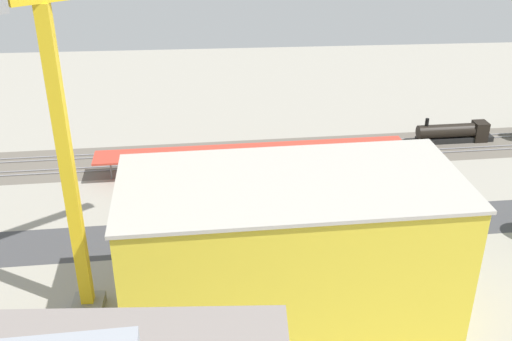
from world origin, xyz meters
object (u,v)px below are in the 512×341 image
Objects in this scene: parked_car_6 at (144,217)px; street_tree_0 at (433,211)px; locomotive at (456,133)px; parked_car_5 at (196,216)px; platform_canopy_near at (253,150)px; parked_car_1 at (389,208)px; parked_car_2 at (339,212)px; parked_car_4 at (243,213)px; box_truck_1 at (228,236)px; parked_car_3 at (292,213)px; tower_crane at (82,133)px; traffic_light at (447,215)px; box_truck_0 at (382,235)px; parked_car_0 at (430,207)px; construction_building at (289,254)px.

street_tree_0 is at bearing 168.74° from parked_car_6.
locomotive reaches higher than parked_car_5.
platform_canopy_near is 25.20m from parked_car_1.
platform_canopy_near is 40.66m from locomotive.
platform_canopy_near reaches higher than parked_car_2.
parked_car_2 is 21.39m from parked_car_5.
parked_car_4 reaches higher than parked_car_1.
box_truck_1 is at bearing 77.30° from platform_canopy_near.
tower_crane is (25.11, 17.69, 21.40)m from parked_car_3.
parked_car_6 is 43.23m from traffic_light.
parked_car_0 is at bearing -138.57° from box_truck_0.
traffic_light is (-27.79, 8.16, 3.21)m from parked_car_4.
traffic_light is (14.30, 32.99, 2.23)m from locomotive.
locomotive reaches higher than parked_car_0.
tower_crane is at bearing 58.81° from parked_car_5.
tower_crane reaches higher than parked_car_4.
parked_car_4 is 0.13× the size of construction_building.
construction_building is at bearing 33.61° from street_tree_0.
parked_car_0 reaches higher than parked_car_3.
parked_car_3 is 12.21m from box_truck_1.
traffic_light is (-13.32, 7.60, 3.33)m from parked_car_2.
box_truck_0 is (-36.43, -9.19, -20.38)m from tower_crane.
parked_car_1 is 48.61m from tower_crane.
parked_car_0 is 31.84m from box_truck_1.
parked_car_2 is 29.03m from parked_car_6.
parked_car_5 reaches higher than parked_car_3.
platform_canopy_near is 11.32× the size of parked_car_0.
box_truck_1 is (16.97, 6.93, 1.05)m from parked_car_2.
platform_canopy_near reaches higher than parked_car_4.
platform_canopy_near is at bearing -42.96° from traffic_light.
construction_building is at bearing 42.77° from box_truck_0.
platform_canopy_near is 13.21× the size of parked_car_5.
parked_car_1 is at bearing -179.42° from parked_car_3.
construction_building is at bearing 168.16° from tower_crane.
parked_car_4 is at bearing -0.78° from parked_car_1.
street_tree_0 is at bearing 157.19° from parked_car_3.
parked_car_5 is at bearing 27.21° from locomotive.
traffic_light is (0.72, 7.81, 3.27)m from parked_car_0.
parked_car_0 is 8.50m from traffic_light.
parked_car_5 is 33.83m from street_tree_0.
street_tree_0 is (16.34, 33.00, 3.02)m from locomotive.
locomotive is at bearing -128.38° from parked_car_1.
platform_canopy_near is at bearing -102.70° from box_truck_1.
parked_car_0 is 43.07m from parked_car_6.
parked_car_3 is at bearing -144.69° from box_truck_1.
parked_car_0 is 1.17× the size of parked_car_5.
parked_car_6 is (14.57, 0.13, -0.01)m from parked_car_4.
parked_car_2 is 0.87× the size of parked_car_4.
parked_car_6 is at bearing -11.26° from street_tree_0.
traffic_light is at bearing -174.95° from box_truck_0.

